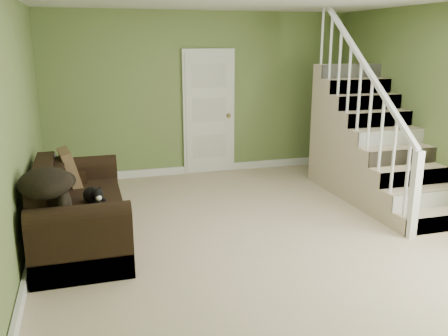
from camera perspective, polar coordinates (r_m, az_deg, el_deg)
floor at (r=5.53m, az=4.47°, el=-7.70°), size 5.00×5.50×0.01m
wall_back at (r=7.77m, az=-2.64°, el=8.85°), size 5.00×0.04×2.60m
wall_front at (r=2.85m, az=25.09°, el=-3.34°), size 5.00×0.04×2.60m
wall_left at (r=4.87m, az=-23.93°, el=3.91°), size 0.04×5.50×2.60m
baseboard_back at (r=7.97m, az=-2.48°, el=-0.07°), size 5.00×0.04×0.12m
baseboard_left at (r=5.22m, az=-22.15°, el=-9.52°), size 0.04×5.50×0.12m
baseboard_right at (r=6.75m, az=24.53°, el=-4.26°), size 0.04×5.50×0.12m
door at (r=7.79m, az=-1.81°, el=6.69°), size 0.86×0.12×2.02m
staircase at (r=7.05m, az=17.04°, el=2.15°), size 1.00×2.51×2.82m
sofa at (r=5.43m, az=-17.32°, el=-5.16°), size 0.92×2.14×0.84m
side_table at (r=6.23m, az=-18.58°, el=-2.81°), size 0.54×0.54×0.83m
cat at (r=5.18m, az=-15.48°, el=-3.29°), size 0.30×0.50×0.25m
banana at (r=4.83m, az=-14.23°, el=-5.43°), size 0.13×0.16×0.05m
throw_pillow at (r=5.99m, az=-18.02°, el=-0.15°), size 0.30×0.51×0.49m
throw_blanket at (r=4.63m, az=-20.68°, el=-1.71°), size 0.54×0.67×0.26m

